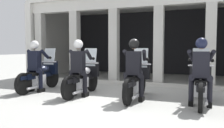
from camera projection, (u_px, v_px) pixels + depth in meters
ground_plane at (136, 82)px, 9.22m from camera, size 80.00×80.00×0.00m
station_building at (148, 31)px, 10.90m from camera, size 9.96×4.47×3.50m
kerb_strip at (132, 83)px, 8.50m from camera, size 9.46×0.24×0.12m
motorcycle_far_left at (41, 75)px, 7.38m from camera, size 0.62×2.04×1.35m
police_officer_far_left at (35, 62)px, 7.09m from camera, size 0.63×0.61×1.58m
motorcycle_center_left at (84, 77)px, 6.69m from camera, size 0.62×2.04×1.35m
police_officer_center_left at (79, 63)px, 6.40m from camera, size 0.63×0.61×1.58m
motorcycle_center_right at (137, 80)px, 6.15m from camera, size 0.62×2.04×1.35m
police_officer_center_right at (134, 64)px, 5.85m from camera, size 0.63×0.61×1.58m
motorcycle_far_right at (200, 83)px, 5.57m from camera, size 0.62×2.04×1.35m
police_officer_far_right at (201, 66)px, 5.28m from camera, size 0.63×0.61×1.58m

